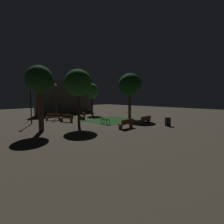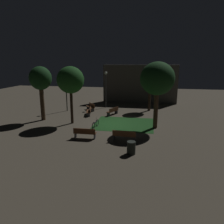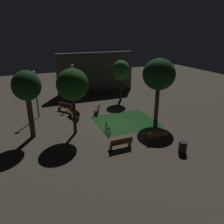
# 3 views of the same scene
# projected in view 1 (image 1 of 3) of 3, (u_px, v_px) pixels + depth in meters

# --- Properties ---
(ground_plane) EXTENTS (60.00, 60.00, 0.00)m
(ground_plane) POSITION_uv_depth(u_px,v_px,m) (106.00, 121.00, 19.31)
(ground_plane) COLOR #4C4438
(grass_lawn) EXTENTS (5.79, 5.05, 0.01)m
(grass_lawn) POSITION_uv_depth(u_px,v_px,m) (110.00, 120.00, 20.18)
(grass_lawn) COLOR #194219
(grass_lawn) RESTS_ON ground
(bench_near_trees) EXTENTS (1.81, 0.51, 0.88)m
(bench_near_trees) POSITION_uv_depth(u_px,v_px,m) (127.00, 123.00, 15.09)
(bench_near_trees) COLOR #512D19
(bench_near_trees) RESTS_ON ground
(bench_by_lamp) EXTENTS (1.82, 0.55, 0.88)m
(bench_by_lamp) POSITION_uv_depth(u_px,v_px,m) (145.00, 120.00, 17.39)
(bench_by_lamp) COLOR brown
(bench_by_lamp) RESTS_ON ground
(bench_front_right) EXTENTS (0.88, 1.86, 0.88)m
(bench_front_right) POSITION_uv_depth(u_px,v_px,m) (67.00, 118.00, 18.93)
(bench_front_right) COLOR #512D19
(bench_front_right) RESTS_ON ground
(bench_lawn_edge) EXTENTS (1.46, 1.73, 0.88)m
(bench_lawn_edge) POSITION_uv_depth(u_px,v_px,m) (53.00, 117.00, 20.21)
(bench_lawn_edge) COLOR brown
(bench_lawn_edge) RESTS_ON ground
(bench_path_side) EXTENTS (1.18, 1.84, 0.88)m
(bench_path_side) POSITION_uv_depth(u_px,v_px,m) (83.00, 116.00, 21.22)
(bench_path_side) COLOR #422314
(bench_path_side) RESTS_ON ground
(tree_back_left) EXTENTS (2.25, 2.25, 5.59)m
(tree_back_left) POSITION_uv_depth(u_px,v_px,m) (39.00, 81.00, 13.52)
(tree_back_left) COLOR #423021
(tree_back_left) RESTS_ON ground
(tree_near_wall) EXTENTS (2.61, 2.61, 5.63)m
(tree_near_wall) POSITION_uv_depth(u_px,v_px,m) (78.00, 83.00, 15.59)
(tree_near_wall) COLOR #2D2116
(tree_near_wall) RESTS_ON ground
(tree_lawn_side) EXTENTS (2.18, 2.18, 5.08)m
(tree_lawn_side) POSITION_uv_depth(u_px,v_px,m) (92.00, 92.00, 25.96)
(tree_lawn_side) COLOR #2D2116
(tree_lawn_side) RESTS_ON ground
(tree_left_canopy) EXTENTS (3.06, 3.06, 6.06)m
(tree_left_canopy) POSITION_uv_depth(u_px,v_px,m) (130.00, 85.00, 21.42)
(tree_left_canopy) COLOR #423021
(tree_left_canopy) RESTS_ON ground
(lamp_post_near_wall) EXTENTS (0.36, 0.36, 4.78)m
(lamp_post_near_wall) POSITION_uv_depth(u_px,v_px,m) (56.00, 95.00, 22.46)
(lamp_post_near_wall) COLOR #333338
(lamp_post_near_wall) RESTS_ON ground
(lamp_post_plaza_west) EXTENTS (0.36, 0.36, 4.77)m
(lamp_post_plaza_west) POSITION_uv_depth(u_px,v_px,m) (30.00, 94.00, 17.32)
(lamp_post_plaza_west) COLOR black
(lamp_post_plaza_west) RESTS_ON ground
(trash_bin) EXTENTS (0.58, 0.58, 0.87)m
(trash_bin) POSITION_uv_depth(u_px,v_px,m) (168.00, 122.00, 16.40)
(trash_bin) COLOR black
(trash_bin) RESTS_ON ground
(bicycle) EXTENTS (0.24, 1.61, 0.93)m
(bicycle) POSITION_uv_depth(u_px,v_px,m) (105.00, 121.00, 17.21)
(bicycle) COLOR black
(bicycle) RESTS_ON ground
(building_wall_backdrop) EXTENTS (10.92, 0.80, 5.60)m
(building_wall_backdrop) POSITION_uv_depth(u_px,v_px,m) (66.00, 98.00, 28.53)
(building_wall_backdrop) COLOR #4C4742
(building_wall_backdrop) RESTS_ON ground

